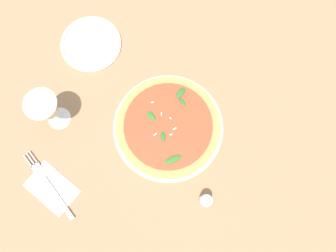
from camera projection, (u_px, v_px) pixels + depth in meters
The scene contains 7 objects.
ground_plane at pixel (173, 133), 0.92m from camera, with size 6.00×6.00×0.00m, color #9E7A56.
pizza_arugula_main at pixel (168, 127), 0.91m from camera, with size 0.31×0.31×0.05m.
wine_glass at pixel (46, 108), 0.83m from camera, with size 0.08×0.08×0.15m.
napkin at pixel (52, 188), 0.89m from camera, with size 0.15×0.11×0.01m.
fork at pixel (49, 186), 0.89m from camera, with size 0.23×0.02×0.00m.
side_plate_white at pixel (91, 44), 0.98m from camera, with size 0.18×0.18×0.02m.
shaker_pepper at pixel (205, 201), 0.85m from camera, with size 0.03×0.03×0.07m.
Camera 1 is at (-0.13, 0.13, 0.91)m, focal length 35.00 mm.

